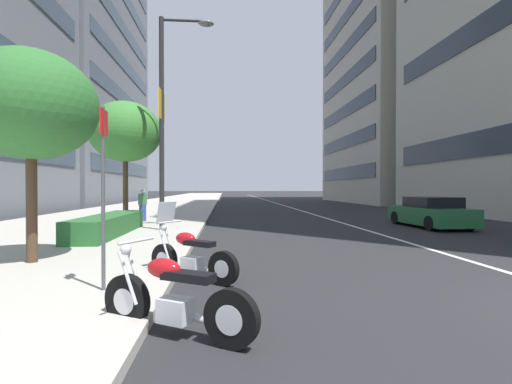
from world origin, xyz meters
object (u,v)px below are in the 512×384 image
object	(u,v)px
street_tree_near_plaza_corner	(125,132)
car_mid_block_traffic	(430,213)
pedestrian_on_plaza	(143,205)
motorcycle_mid_row	(174,300)
motorcycle_by_sign_pole	(191,257)
parking_sign_by_curb	(103,181)
street_tree_far_plaza	(31,106)
street_lamp_with_banners	(169,103)

from	to	relation	value
street_tree_near_plaza_corner	car_mid_block_traffic	bearing A→B (deg)	-92.69
pedestrian_on_plaza	motorcycle_mid_row	bearing A→B (deg)	179.20
motorcycle_by_sign_pole	car_mid_block_traffic	size ratio (longest dim) A/B	0.41
motorcycle_mid_row	pedestrian_on_plaza	bearing A→B (deg)	-46.03
parking_sign_by_curb	street_tree_far_plaza	bearing A→B (deg)	43.98
motorcycle_mid_row	parking_sign_by_curb	size ratio (longest dim) A/B	0.67
street_tree_far_plaza	street_tree_near_plaza_corner	xyz separation A→B (m)	(7.88, 0.13, 0.64)
street_tree_near_plaza_corner	pedestrian_on_plaza	distance (m)	3.71
motorcycle_by_sign_pole	street_lamp_with_banners	size ratio (longest dim) A/B	0.22
motorcycle_by_sign_pole	street_tree_near_plaza_corner	world-z (taller)	street_tree_near_plaza_corner
motorcycle_mid_row	street_tree_far_plaza	bearing A→B (deg)	-17.33
motorcycle_mid_row	parking_sign_by_curb	distance (m)	2.45
motorcycle_mid_row	street_tree_near_plaza_corner	bearing A→B (deg)	-42.57
street_tree_near_plaza_corner	pedestrian_on_plaza	world-z (taller)	street_tree_near_plaza_corner
pedestrian_on_plaza	motorcycle_by_sign_pole	bearing A→B (deg)	-177.86
motorcycle_by_sign_pole	street_tree_near_plaza_corner	distance (m)	10.45
parking_sign_by_curb	street_tree_near_plaza_corner	xyz separation A→B (m)	(10.21, 2.38, 2.29)
motorcycle_by_sign_pole	pedestrian_on_plaza	bearing A→B (deg)	-35.14
pedestrian_on_plaza	car_mid_block_traffic	bearing A→B (deg)	-115.29
motorcycle_by_sign_pole	parking_sign_by_curb	xyz separation A→B (m)	(-1.13, 1.24, 1.42)
motorcycle_by_sign_pole	street_lamp_with_banners	xyz separation A→B (m)	(7.14, 1.47, 4.56)
street_lamp_with_banners	pedestrian_on_plaza	distance (m)	5.83
car_mid_block_traffic	street_tree_near_plaza_corner	bearing A→B (deg)	86.06
street_lamp_with_banners	street_tree_far_plaza	size ratio (longest dim) A/B	1.78
street_lamp_with_banners	street_tree_far_plaza	distance (m)	6.45
street_lamp_with_banners	street_tree_far_plaza	world-z (taller)	street_lamp_with_banners
motorcycle_mid_row	car_mid_block_traffic	bearing A→B (deg)	-101.07
street_lamp_with_banners	motorcycle_mid_row	bearing A→B (deg)	-171.14
car_mid_block_traffic	pedestrian_on_plaza	size ratio (longest dim) A/B	2.82
motorcycle_mid_row	street_tree_near_plaza_corner	xyz separation A→B (m)	(11.73, 3.67, 3.72)
motorcycle_by_sign_pole	street_tree_far_plaza	world-z (taller)	street_tree_far_plaza
car_mid_block_traffic	motorcycle_mid_row	bearing A→B (deg)	137.62
car_mid_block_traffic	pedestrian_on_plaza	distance (m)	13.27
street_lamp_with_banners	pedestrian_on_plaza	bearing A→B (deg)	26.02
parking_sign_by_curb	street_lamp_with_banners	xyz separation A→B (m)	(8.27, 0.24, 3.14)
motorcycle_by_sign_pole	street_tree_near_plaza_corner	bearing A→B (deg)	-30.28
motorcycle_mid_row	street_tree_near_plaza_corner	distance (m)	12.84
parking_sign_by_curb	street_tree_far_plaza	size ratio (longest dim) A/B	0.63
motorcycle_mid_row	street_tree_far_plaza	xyz separation A→B (m)	(3.84, 3.54, 3.08)
motorcycle_by_sign_pole	street_tree_far_plaza	size ratio (longest dim) A/B	0.39
car_mid_block_traffic	parking_sign_by_curb	xyz separation A→B (m)	(-9.58, 10.98, 1.22)
pedestrian_on_plaza	parking_sign_by_curb	bearing A→B (deg)	175.02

